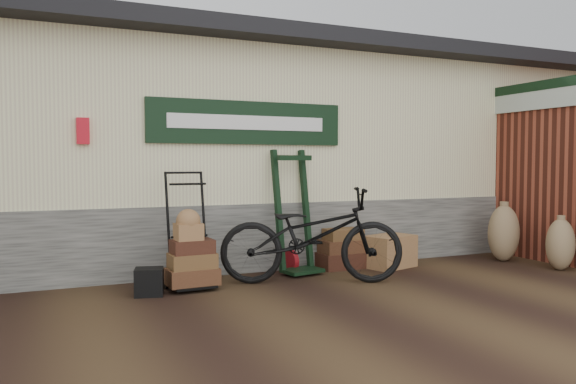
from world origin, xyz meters
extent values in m
plane|color=black|center=(0.00, 0.00, 0.00)|extent=(80.00, 80.00, 0.00)
cube|color=#4C4C47|center=(0.00, 2.75, 0.45)|extent=(14.00, 3.54, 0.90)
cube|color=beige|center=(0.00, 2.75, 1.95)|extent=(14.00, 3.50, 2.10)
cube|color=black|center=(0.00, 2.60, 3.10)|extent=(14.40, 4.10, 0.20)
cube|color=black|center=(-0.30, 0.97, 1.95)|extent=(2.60, 0.06, 0.55)
cube|color=white|center=(-0.30, 0.94, 1.95)|extent=(2.10, 0.01, 0.18)
cube|color=red|center=(-2.30, 0.97, 1.80)|extent=(0.14, 0.10, 0.30)
cube|color=maroon|center=(4.70, 1.20, 1.30)|extent=(1.60, 4.50, 2.60)
cube|color=#194C2D|center=(3.88, 0.20, 2.35)|extent=(0.04, 2.40, 0.28)
cube|color=black|center=(3.88, 0.20, 2.55)|extent=(0.05, 2.50, 0.14)
cube|color=brown|center=(1.63, 0.59, 0.22)|extent=(0.78, 0.62, 0.44)
cube|color=black|center=(-1.70, 0.25, 0.15)|extent=(0.35, 0.32, 0.30)
imported|color=black|center=(0.19, 0.12, 0.63)|extent=(1.51, 2.31, 1.27)
ellipsoid|color=brown|center=(3.42, 0.33, 0.41)|extent=(0.64, 0.59, 0.82)
ellipsoid|color=brown|center=(3.60, -0.50, 0.35)|extent=(0.54, 0.50, 0.69)
camera|label=1|loc=(-2.75, -5.85, 1.44)|focal=35.00mm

